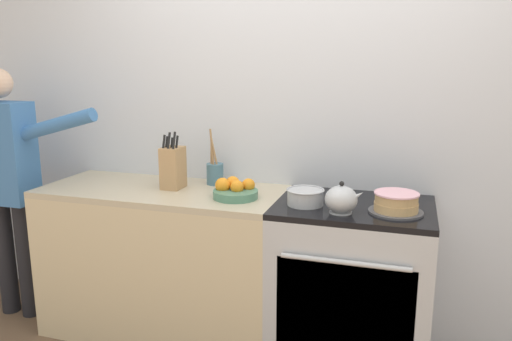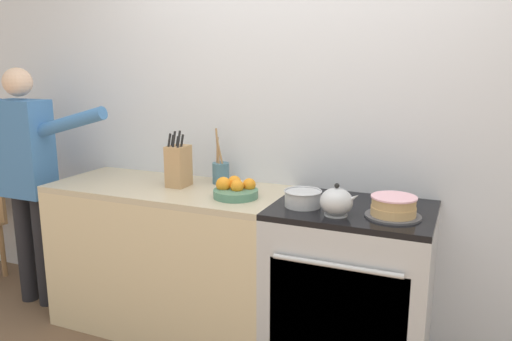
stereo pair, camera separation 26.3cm
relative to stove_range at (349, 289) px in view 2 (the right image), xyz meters
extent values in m
cube|color=silver|center=(-0.35, 0.33, 0.86)|extent=(8.00, 0.04, 2.60)
cube|color=beige|center=(-1.09, 0.00, -0.02)|extent=(1.39, 0.61, 0.85)
cube|color=#BCAD8E|center=(-1.09, 0.00, 0.42)|extent=(1.39, 0.61, 0.03)
cube|color=#B7BABF|center=(0.00, 0.00, -0.02)|extent=(0.80, 0.61, 0.85)
cube|color=black|center=(0.00, -0.29, 0.01)|extent=(0.65, 0.01, 0.47)
cylinder|color=#B7BABF|center=(0.00, -0.32, 0.26)|extent=(0.60, 0.02, 0.02)
cube|color=black|center=(0.00, 0.00, 0.43)|extent=(0.80, 0.61, 0.03)
cylinder|color=#4C4C51|center=(0.21, -0.08, 0.45)|extent=(0.26, 0.26, 0.01)
cylinder|color=tan|center=(0.21, -0.08, 0.47)|extent=(0.21, 0.21, 0.04)
cylinder|color=tan|center=(0.21, -0.08, 0.51)|extent=(0.20, 0.20, 0.04)
cylinder|color=#EFB2C1|center=(0.21, -0.08, 0.54)|extent=(0.21, 0.21, 0.01)
cylinder|color=#B7BABF|center=(-0.05, -0.16, 0.45)|extent=(0.11, 0.11, 0.01)
ellipsoid|color=#B7BABF|center=(-0.05, -0.16, 0.51)|extent=(0.16, 0.16, 0.13)
cone|color=#B7BABF|center=(0.03, -0.16, 0.53)|extent=(0.08, 0.03, 0.07)
sphere|color=black|center=(-0.05, -0.16, 0.59)|extent=(0.02, 0.02, 0.02)
cylinder|color=#B7BABF|center=(-0.24, -0.08, 0.48)|extent=(0.18, 0.18, 0.08)
torus|color=#B7BABF|center=(-0.24, -0.08, 0.52)|extent=(0.19, 0.19, 0.01)
cube|color=tan|center=(-1.03, 0.03, 0.56)|extent=(0.11, 0.14, 0.24)
cylinder|color=black|center=(-1.07, 0.00, 0.72)|extent=(0.01, 0.04, 0.08)
cylinder|color=black|center=(-1.03, 0.00, 0.72)|extent=(0.01, 0.04, 0.09)
cylinder|color=black|center=(-1.00, 0.00, 0.73)|extent=(0.01, 0.04, 0.10)
cylinder|color=black|center=(-1.07, 0.03, 0.71)|extent=(0.01, 0.03, 0.06)
cylinder|color=black|center=(-1.03, 0.03, 0.71)|extent=(0.01, 0.03, 0.06)
cylinder|color=black|center=(-1.00, 0.03, 0.71)|extent=(0.01, 0.03, 0.07)
cylinder|color=#477084|center=(-0.84, 0.19, 0.50)|extent=(0.10, 0.10, 0.12)
cylinder|color=#A37A51|center=(-0.86, 0.19, 0.60)|extent=(0.02, 0.05, 0.23)
cylinder|color=#A37A51|center=(-0.83, 0.17, 0.60)|extent=(0.05, 0.04, 0.23)
cylinder|color=#A37A51|center=(-0.84, 0.17, 0.63)|extent=(0.04, 0.02, 0.29)
cylinder|color=#4C7F66|center=(-0.62, -0.06, 0.46)|extent=(0.24, 0.24, 0.04)
sphere|color=orange|center=(-0.61, -0.06, 0.50)|extent=(0.07, 0.07, 0.07)
sphere|color=orange|center=(-0.69, -0.06, 0.51)|extent=(0.08, 0.08, 0.08)
sphere|color=orange|center=(-0.57, 0.00, 0.50)|extent=(0.07, 0.07, 0.07)
sphere|color=orange|center=(-0.66, 0.01, 0.51)|extent=(0.08, 0.08, 0.08)
cylinder|color=black|center=(-2.17, -0.10, -0.07)|extent=(0.11, 0.11, 0.75)
cylinder|color=black|center=(-2.01, -0.10, -0.07)|extent=(0.11, 0.11, 0.75)
cube|color=#3D70AD|center=(-2.09, -0.10, 0.61)|extent=(0.34, 0.20, 0.62)
cylinder|color=#3D70AD|center=(-2.30, -0.10, 0.66)|extent=(0.08, 0.08, 0.52)
cylinder|color=#3D70AD|center=(-1.70, -0.10, 0.80)|extent=(0.53, 0.08, 0.21)
sphere|color=beige|center=(-2.09, -0.10, 1.03)|extent=(0.18, 0.18, 0.18)
cylinder|color=#997047|center=(-2.65, 0.11, -0.24)|extent=(0.04, 0.04, 0.41)
camera|label=1|loc=(0.25, -2.48, 1.16)|focal=35.00mm
camera|label=2|loc=(0.50, -2.39, 1.16)|focal=35.00mm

